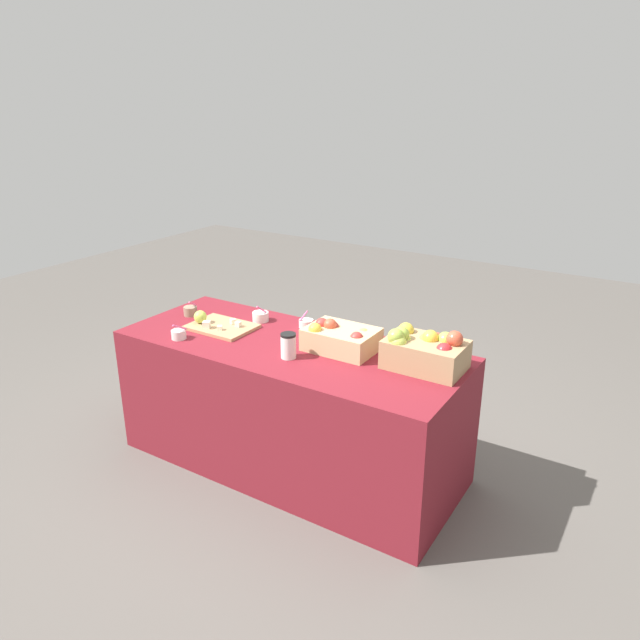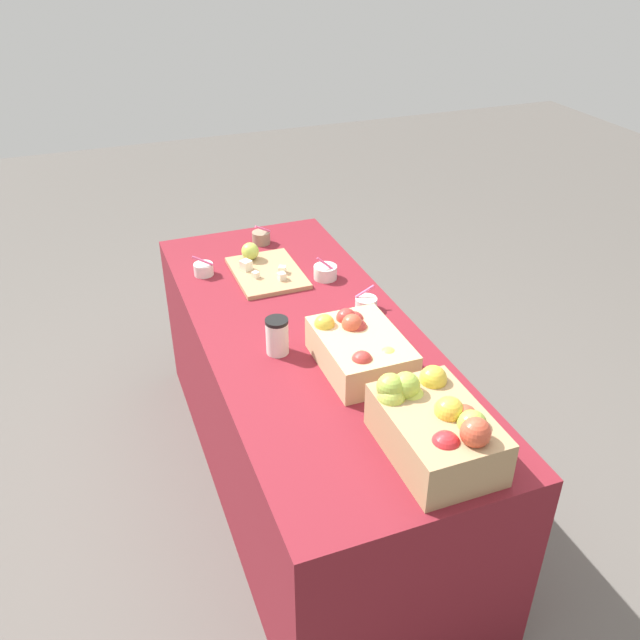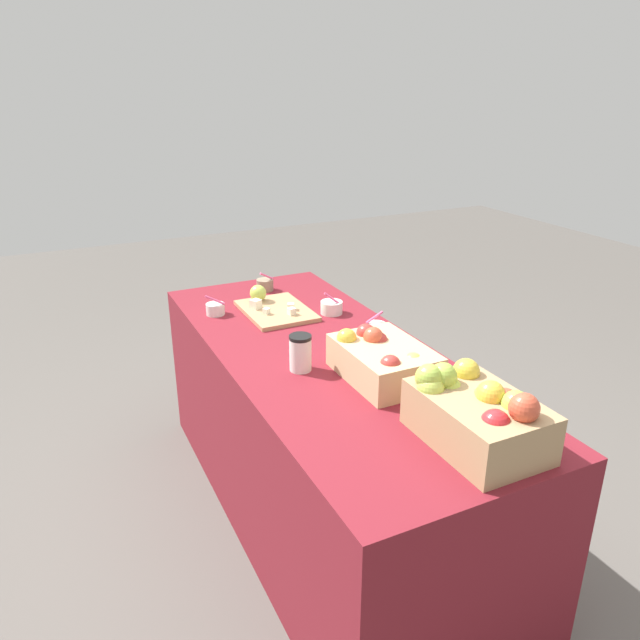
{
  "view_description": "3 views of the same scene",
  "coord_description": "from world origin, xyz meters",
  "px_view_note": "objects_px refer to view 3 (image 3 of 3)",
  "views": [
    {
      "loc": [
        1.72,
        -2.42,
        1.98
      ],
      "look_at": [
        0.19,
        -0.0,
        0.92
      ],
      "focal_mm": 33.64,
      "sensor_mm": 36.0,
      "label": 1
    },
    {
      "loc": [
        1.94,
        -0.69,
        2.05
      ],
      "look_at": [
        0.15,
        -0.01,
        0.87
      ],
      "focal_mm": 37.94,
      "sensor_mm": 36.0,
      "label": 2
    },
    {
      "loc": [
        1.85,
        -0.92,
        1.69
      ],
      "look_at": [
        0.03,
        -0.04,
        0.88
      ],
      "focal_mm": 33.92,
      "sensor_mm": 36.0,
      "label": 3
    }
  ],
  "objects_px": {
    "apple_crate_left": "(476,413)",
    "apple_crate_middle": "(382,359)",
    "coffee_cup": "(300,353)",
    "sample_bowl_extra": "(265,285)",
    "cutting_board_front": "(272,307)",
    "sample_bowl_near": "(376,329)",
    "sample_bowl_far": "(332,307)",
    "sample_bowl_mid": "(215,309)"
  },
  "relations": [
    {
      "from": "apple_crate_left",
      "to": "sample_bowl_mid",
      "type": "height_order",
      "value": "apple_crate_left"
    },
    {
      "from": "apple_crate_left",
      "to": "sample_bowl_extra",
      "type": "distance_m",
      "value": 1.49
    },
    {
      "from": "sample_bowl_mid",
      "to": "apple_crate_left",
      "type": "bearing_deg",
      "value": 15.92
    },
    {
      "from": "apple_crate_left",
      "to": "apple_crate_middle",
      "type": "relative_size",
      "value": 1.05
    },
    {
      "from": "apple_crate_middle",
      "to": "cutting_board_front",
      "type": "distance_m",
      "value": 0.76
    },
    {
      "from": "coffee_cup",
      "to": "sample_bowl_extra",
      "type": "bearing_deg",
      "value": 166.99
    },
    {
      "from": "apple_crate_middle",
      "to": "sample_bowl_near",
      "type": "bearing_deg",
      "value": 152.24
    },
    {
      "from": "apple_crate_middle",
      "to": "apple_crate_left",
      "type": "bearing_deg",
      "value": 2.99
    },
    {
      "from": "cutting_board_front",
      "to": "sample_bowl_far",
      "type": "distance_m",
      "value": 0.26
    },
    {
      "from": "sample_bowl_extra",
      "to": "cutting_board_front",
      "type": "bearing_deg",
      "value": -14.68
    },
    {
      "from": "apple_crate_left",
      "to": "sample_bowl_near",
      "type": "bearing_deg",
      "value": 169.29
    },
    {
      "from": "apple_crate_left",
      "to": "sample_bowl_extra",
      "type": "height_order",
      "value": "apple_crate_left"
    },
    {
      "from": "cutting_board_front",
      "to": "sample_bowl_near",
      "type": "relative_size",
      "value": 4.09
    },
    {
      "from": "sample_bowl_extra",
      "to": "coffee_cup",
      "type": "relative_size",
      "value": 0.77
    },
    {
      "from": "apple_crate_middle",
      "to": "sample_bowl_far",
      "type": "xyz_separation_m",
      "value": [
        -0.61,
        0.12,
        -0.04
      ]
    },
    {
      "from": "apple_crate_middle",
      "to": "sample_bowl_extra",
      "type": "height_order",
      "value": "apple_crate_middle"
    },
    {
      "from": "sample_bowl_far",
      "to": "sample_bowl_extra",
      "type": "height_order",
      "value": "sample_bowl_far"
    },
    {
      "from": "sample_bowl_far",
      "to": "sample_bowl_mid",
      "type": "bearing_deg",
      "value": -114.44
    },
    {
      "from": "apple_crate_middle",
      "to": "sample_bowl_far",
      "type": "relative_size",
      "value": 3.45
    },
    {
      "from": "apple_crate_left",
      "to": "cutting_board_front",
      "type": "xyz_separation_m",
      "value": [
        -1.21,
        -0.13,
        -0.07
      ]
    },
    {
      "from": "apple_crate_left",
      "to": "cutting_board_front",
      "type": "bearing_deg",
      "value": -173.96
    },
    {
      "from": "apple_crate_left",
      "to": "coffee_cup",
      "type": "height_order",
      "value": "apple_crate_left"
    },
    {
      "from": "cutting_board_front",
      "to": "sample_bowl_mid",
      "type": "height_order",
      "value": "sample_bowl_mid"
    },
    {
      "from": "cutting_board_front",
      "to": "sample_bowl_extra",
      "type": "distance_m",
      "value": 0.29
    },
    {
      "from": "apple_crate_middle",
      "to": "sample_bowl_extra",
      "type": "relative_size",
      "value": 3.59
    },
    {
      "from": "sample_bowl_far",
      "to": "coffee_cup",
      "type": "relative_size",
      "value": 0.8
    },
    {
      "from": "apple_crate_left",
      "to": "sample_bowl_far",
      "type": "relative_size",
      "value": 3.61
    },
    {
      "from": "sample_bowl_mid",
      "to": "sample_bowl_extra",
      "type": "xyz_separation_m",
      "value": [
        -0.21,
        0.31,
        0.0
      ]
    },
    {
      "from": "coffee_cup",
      "to": "sample_bowl_mid",
      "type": "bearing_deg",
      "value": -170.33
    },
    {
      "from": "apple_crate_middle",
      "to": "sample_bowl_mid",
      "type": "xyz_separation_m",
      "value": [
        -0.82,
        -0.34,
        -0.04
      ]
    },
    {
      "from": "apple_crate_left",
      "to": "coffee_cup",
      "type": "distance_m",
      "value": 0.68
    },
    {
      "from": "sample_bowl_mid",
      "to": "sample_bowl_extra",
      "type": "distance_m",
      "value": 0.38
    },
    {
      "from": "apple_crate_middle",
      "to": "sample_bowl_far",
      "type": "height_order",
      "value": "apple_crate_middle"
    },
    {
      "from": "cutting_board_front",
      "to": "sample_bowl_far",
      "type": "height_order",
      "value": "sample_bowl_far"
    },
    {
      "from": "sample_bowl_far",
      "to": "cutting_board_front",
      "type": "bearing_deg",
      "value": -121.77
    },
    {
      "from": "sample_bowl_far",
      "to": "coffee_cup",
      "type": "distance_m",
      "value": 0.57
    },
    {
      "from": "apple_crate_left",
      "to": "sample_bowl_near",
      "type": "xyz_separation_m",
      "value": [
        -0.79,
        0.15,
        -0.07
      ]
    },
    {
      "from": "apple_crate_middle",
      "to": "coffee_cup",
      "type": "relative_size",
      "value": 2.76
    },
    {
      "from": "cutting_board_front",
      "to": "sample_bowl_far",
      "type": "bearing_deg",
      "value": 58.23
    },
    {
      "from": "apple_crate_middle",
      "to": "coffee_cup",
      "type": "distance_m",
      "value": 0.29
    },
    {
      "from": "cutting_board_front",
      "to": "sample_bowl_near",
      "type": "height_order",
      "value": "cutting_board_front"
    },
    {
      "from": "sample_bowl_near",
      "to": "apple_crate_left",
      "type": "bearing_deg",
      "value": -10.71
    }
  ]
}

